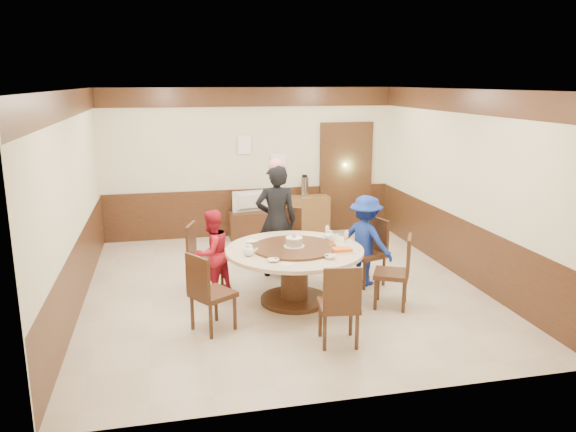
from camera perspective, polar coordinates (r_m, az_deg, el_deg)
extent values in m
plane|color=beige|center=(8.18, -0.56, -7.29)|extent=(6.00, 6.00, 0.00)
plane|color=white|center=(7.65, -0.61, 12.72)|extent=(6.00, 6.00, 0.00)
cube|color=beige|center=(10.71, -3.91, 5.41)|extent=(5.50, 0.04, 2.80)
cube|color=beige|center=(4.99, 6.55, -4.17)|extent=(5.50, 0.04, 2.80)
cube|color=beige|center=(7.73, -20.98, 1.37)|extent=(0.04, 6.00, 2.80)
cube|color=beige|center=(8.77, 17.31, 3.02)|extent=(0.04, 6.00, 2.80)
cube|color=#3E2213|center=(8.03, -0.57, -4.29)|extent=(5.50, 6.00, 0.90)
cube|color=#3E2213|center=(7.65, -0.61, 11.41)|extent=(5.50, 6.00, 0.35)
cube|color=#3E2213|center=(11.15, 5.88, 3.87)|extent=(1.05, 0.08, 2.18)
cube|color=#8FDDA0|center=(11.17, 5.85, 3.89)|extent=(0.88, 0.02, 2.05)
cylinder|color=#3E2213|center=(7.68, 0.65, -8.47)|extent=(0.92, 0.92, 0.06)
cylinder|color=#3E2213|center=(7.57, 0.66, -6.19)|extent=(0.37, 0.37, 0.65)
cylinder|color=beige|center=(7.45, 0.66, -3.51)|extent=(1.83, 1.83, 0.05)
cylinder|color=#3E2213|center=(7.44, 0.67, -3.22)|extent=(1.12, 1.12, 0.03)
cube|color=#3E2213|center=(8.26, 8.00, -3.91)|extent=(0.56, 0.56, 0.06)
cube|color=#3E2213|center=(8.32, 9.19, -1.90)|extent=(0.17, 0.41, 0.50)
cube|color=#3E2213|center=(8.34, 7.95, -5.48)|extent=(0.36, 0.36, 0.42)
cube|color=#3E2213|center=(8.77, -0.04, -2.75)|extent=(0.55, 0.55, 0.06)
cube|color=#3E2213|center=(8.90, 0.06, -0.70)|extent=(0.41, 0.16, 0.50)
cube|color=#3E2213|center=(8.84, -0.04, -4.24)|extent=(0.36, 0.36, 0.42)
cube|color=#3E2213|center=(8.03, -8.29, -4.44)|extent=(0.55, 0.55, 0.06)
cube|color=#3E2213|center=(8.00, -9.82, -2.53)|extent=(0.17, 0.41, 0.50)
cube|color=#3E2213|center=(8.11, -8.24, -6.05)|extent=(0.36, 0.36, 0.42)
cube|color=#3E2213|center=(6.77, -7.63, -7.88)|extent=(0.61, 0.61, 0.06)
cube|color=#3E2213|center=(6.56, -9.16, -6.13)|extent=(0.26, 0.37, 0.50)
cube|color=#3E2213|center=(6.86, -7.57, -9.75)|extent=(0.36, 0.36, 0.42)
cube|color=#3E2213|center=(6.41, 5.16, -9.06)|extent=(0.50, 0.50, 0.06)
cube|color=#3E2213|center=(6.12, 5.55, -7.48)|extent=(0.42, 0.10, 0.50)
cube|color=#3E2213|center=(6.51, 5.12, -11.02)|extent=(0.36, 0.36, 0.42)
cube|color=#3E2213|center=(7.51, 10.45, -5.80)|extent=(0.59, 0.59, 0.06)
cube|color=#3E2213|center=(7.42, 12.16, -3.94)|extent=(0.22, 0.39, 0.50)
cube|color=#3E2213|center=(7.59, 10.37, -7.51)|extent=(0.36, 0.36, 0.42)
imported|color=black|center=(8.47, -1.21, -0.49)|extent=(0.65, 0.46, 1.71)
imported|color=red|center=(7.84, -7.74, -3.71)|extent=(0.74, 0.72, 1.20)
imported|color=navy|center=(8.22, 7.90, -2.46)|extent=(0.90, 0.98, 1.32)
cylinder|color=white|center=(7.42, 0.62, -3.08)|extent=(0.27, 0.27, 0.01)
cylinder|color=#A18B7A|center=(7.41, 0.62, -2.66)|extent=(0.22, 0.22, 0.10)
cylinder|color=white|center=(7.39, 0.63, -2.23)|extent=(0.22, 0.22, 0.01)
sphere|color=pink|center=(7.38, 0.63, -1.95)|extent=(0.06, 0.06, 0.06)
ellipsoid|color=white|center=(7.14, -4.05, -3.58)|extent=(0.17, 0.15, 0.13)
ellipsoid|color=white|center=(7.81, 4.25, -2.08)|extent=(0.17, 0.15, 0.13)
imported|color=white|center=(7.69, -3.71, -2.63)|extent=(0.16, 0.16, 0.04)
imported|color=white|center=(7.04, 4.28, -4.15)|extent=(0.15, 0.15, 0.05)
imported|color=white|center=(6.91, -1.50, -4.53)|extent=(0.14, 0.14, 0.04)
imported|color=white|center=(7.46, 6.04, -3.18)|extent=(0.13, 0.13, 0.04)
cylinder|color=white|center=(6.78, -0.15, -4.96)|extent=(0.18, 0.18, 0.01)
cylinder|color=white|center=(8.01, 2.99, -2.07)|extent=(0.18, 0.18, 0.01)
cube|color=white|center=(7.30, 5.51, -3.65)|extent=(0.30, 0.20, 0.02)
cube|color=orange|center=(7.29, 5.52, -3.42)|extent=(0.24, 0.15, 0.04)
cylinder|color=white|center=(7.51, 4.46, -2.57)|extent=(0.06, 0.06, 0.16)
cylinder|color=white|center=(7.71, 5.93, -2.18)|extent=(0.06, 0.06, 0.16)
cylinder|color=white|center=(7.95, 4.01, -1.66)|extent=(0.06, 0.06, 0.16)
cube|color=#3E2213|center=(10.69, -3.71, -0.90)|extent=(0.85, 0.45, 0.50)
imported|color=gray|center=(10.58, -3.75, 1.46)|extent=(0.70, 0.20, 0.40)
cube|color=brown|center=(10.90, 2.02, 0.09)|extent=(0.80, 0.40, 0.75)
cylinder|color=silver|center=(10.77, 1.69, 3.00)|extent=(0.15, 0.15, 0.38)
cube|color=white|center=(10.61, -4.44, 7.22)|extent=(0.25, 0.00, 0.35)
cube|color=white|center=(10.75, -0.96, 5.74)|extent=(0.30, 0.00, 0.22)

